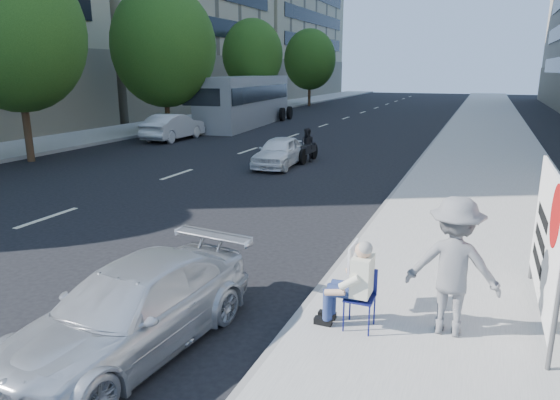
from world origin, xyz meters
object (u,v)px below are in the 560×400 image
at_px(bus, 247,101).
at_px(jogger, 453,266).
at_px(protest_banner, 547,237).
at_px(seated_protester, 353,279).
at_px(parked_sedan, 132,310).
at_px(white_sedan_near, 279,152).
at_px(white_sedan_mid, 173,127).
at_px(motorcycle, 308,147).

bearing_deg(bus, jogger, -64.31).
bearing_deg(protest_banner, jogger, -140.76).
height_order(seated_protester, jogger, jogger).
xyz_separation_m(parked_sedan, white_sedan_near, (-3.23, 13.17, 0.00)).
height_order(jogger, parked_sedan, jogger).
relative_size(seated_protester, jogger, 0.67).
distance_m(parked_sedan, bus, 28.84).
bearing_deg(bus, white_sedan_mid, -98.66).
xyz_separation_m(protest_banner, parked_sedan, (-5.15, -2.83, -0.81)).
relative_size(jogger, white_sedan_near, 0.56).
relative_size(seated_protester, white_sedan_mid, 0.30).
distance_m(white_sedan_mid, bus, 8.39).
xyz_separation_m(jogger, white_sedan_near, (-7.19, 11.32, -0.53)).
bearing_deg(motorcycle, parked_sedan, -78.59).
distance_m(seated_protester, motorcycle, 14.05).
bearing_deg(parked_sedan, protest_banner, 34.84).
distance_m(jogger, white_sedan_mid, 22.59).
height_order(jogger, motorcycle, jogger).
relative_size(jogger, protest_banner, 0.64).
height_order(protest_banner, bus, bus).
bearing_deg(white_sedan_mid, jogger, 132.70).
bearing_deg(jogger, bus, -58.06).
relative_size(parked_sedan, motorcycle, 1.99).
xyz_separation_m(parked_sedan, bus, (-11.15, 26.58, 1.05)).
bearing_deg(protest_banner, white_sedan_near, 129.03).
bearing_deg(bus, motorcycle, -60.01).
relative_size(jogger, parked_sedan, 0.48).
height_order(parked_sedan, white_sedan_mid, white_sedan_mid).
height_order(white_sedan_near, white_sedan_mid, white_sedan_mid).
xyz_separation_m(seated_protester, motorcycle, (-5.17, 13.06, -0.24)).
xyz_separation_m(jogger, white_sedan_mid, (-15.53, 16.39, -0.42)).
distance_m(jogger, white_sedan_near, 13.42).
bearing_deg(parked_sedan, seated_protester, 35.56).
relative_size(white_sedan_mid, motorcycle, 2.11).
bearing_deg(bus, parked_sedan, -72.98).
bearing_deg(jogger, motorcycle, -62.52).
relative_size(seated_protester, white_sedan_near, 0.38).
bearing_deg(seated_protester, white_sedan_near, 116.79).
height_order(jogger, white_sedan_near, jogger).
bearing_deg(white_sedan_mid, white_sedan_near, 147.92).
height_order(seated_protester, white_sedan_near, seated_protester).
xyz_separation_m(seated_protester, white_sedan_near, (-5.89, 11.67, -0.28)).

